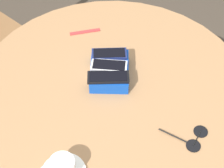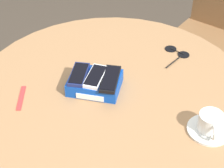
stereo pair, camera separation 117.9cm
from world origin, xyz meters
The scene contains 10 objects.
round_table centered at (0.00, 0.00, 0.62)m, with size 0.99×0.99×0.73m.
phone_box centered at (-0.05, -0.02, 0.76)m, with size 0.20×0.17×0.05m.
phone_navy centered at (-0.11, -0.04, 0.79)m, with size 0.09×0.13×0.01m.
phone_white centered at (-0.05, -0.02, 0.79)m, with size 0.07×0.13×0.01m.
phone_black centered at (0.00, -0.01, 0.79)m, with size 0.09×0.15×0.01m.
saucer centered at (0.35, -0.05, 0.74)m, with size 0.13×0.13×0.01m, color white.
coffee_cup centered at (0.35, -0.06, 0.77)m, with size 0.07×0.10×0.06m.
lanyard_strap centered at (-0.25, -0.18, 0.74)m, with size 0.12×0.02×0.00m, color red.
sunglasses centered at (0.14, 0.30, 0.74)m, with size 0.10×0.15×0.01m.
chair_near_window centered at (0.18, 0.91, 0.49)m, with size 0.52×0.52×0.93m.
Camera 2 is at (0.43, -0.89, 1.57)m, focal length 60.00 mm.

